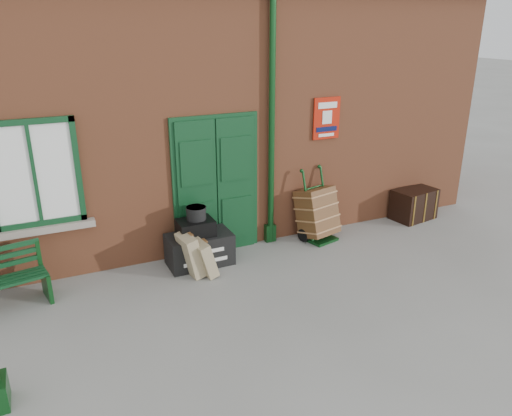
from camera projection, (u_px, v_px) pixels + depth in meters
ground at (273, 286)px, 7.19m from camera, size 80.00×80.00×0.00m
station_building at (192, 101)px, 9.40m from camera, size 10.30×4.30×4.36m
houdini_trunk at (200, 249)px, 7.77m from camera, size 1.00×0.56×0.50m
strongbox at (196, 228)px, 7.62m from camera, size 0.55×0.41×0.25m
hatbox at (196, 213)px, 7.58m from camera, size 0.30×0.30×0.20m
suitcase_back at (190, 255)px, 7.40m from camera, size 0.36×0.49×0.66m
suitcase_front at (204, 258)px, 7.40m from camera, size 0.36×0.44×0.57m
porter_trolley at (317, 213)px, 8.61m from camera, size 0.73×0.77×1.23m
dark_trunk at (414, 204)px, 9.55m from camera, size 0.89×0.66×0.58m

